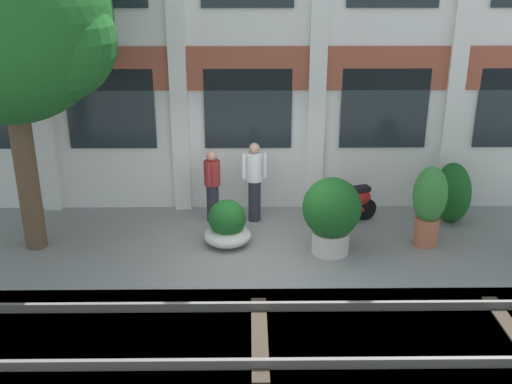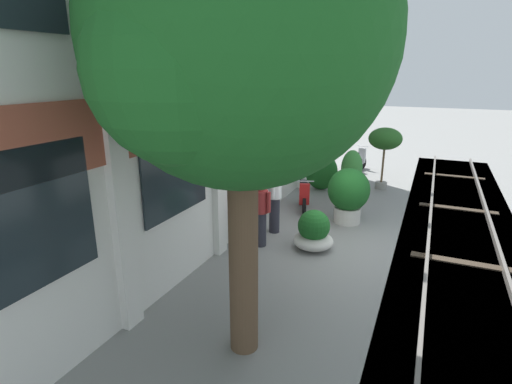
{
  "view_description": "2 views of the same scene",
  "coord_description": "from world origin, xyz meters",
  "px_view_note": "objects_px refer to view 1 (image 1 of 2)",
  "views": [
    {
      "loc": [
        0.03,
        -9.96,
        5.14
      ],
      "look_at": [
        0.15,
        0.93,
        0.96
      ],
      "focal_mm": 42.0,
      "sensor_mm": 36.0,
      "label": 1
    },
    {
      "loc": [
        -8.58,
        -1.63,
        3.89
      ],
      "look_at": [
        -0.72,
        1.89,
        1.27
      ],
      "focal_mm": 28.0,
      "sensor_mm": 36.0,
      "label": 2
    }
  ],
  "objects_px": {
    "broadleaf_tree": "(5,25)",
    "resident_by_doorway": "(254,179)",
    "potted_plant_ribbed_drum": "(429,203)",
    "resident_watching_tracks": "(212,184)",
    "topiary_hedge": "(453,192)",
    "potted_plant_wide_bowl": "(227,226)",
    "potted_plant_fluted_column": "(332,212)",
    "scooter_second_parked": "(350,203)"
  },
  "relations": [
    {
      "from": "resident_by_doorway",
      "to": "broadleaf_tree",
      "type": "bearing_deg",
      "value": -82.45
    },
    {
      "from": "broadleaf_tree",
      "to": "resident_watching_tracks",
      "type": "distance_m",
      "value": 4.87
    },
    {
      "from": "potted_plant_fluted_column",
      "to": "topiary_hedge",
      "type": "distance_m",
      "value": 3.12
    },
    {
      "from": "broadleaf_tree",
      "to": "potted_plant_fluted_column",
      "type": "distance_m",
      "value": 6.58
    },
    {
      "from": "potted_plant_ribbed_drum",
      "to": "resident_watching_tracks",
      "type": "bearing_deg",
      "value": 163.88
    },
    {
      "from": "resident_by_doorway",
      "to": "topiary_hedge",
      "type": "xyz_separation_m",
      "value": [
        4.16,
        -0.05,
        -0.29
      ]
    },
    {
      "from": "resident_by_doorway",
      "to": "resident_watching_tracks",
      "type": "height_order",
      "value": "resident_by_doorway"
    },
    {
      "from": "resident_by_doorway",
      "to": "potted_plant_ribbed_drum",
      "type": "bearing_deg",
      "value": 61.51
    },
    {
      "from": "scooter_second_parked",
      "to": "topiary_hedge",
      "type": "xyz_separation_m",
      "value": [
        2.16,
        0.07,
        0.2
      ]
    },
    {
      "from": "resident_by_doorway",
      "to": "topiary_hedge",
      "type": "relative_size",
      "value": 1.35
    },
    {
      "from": "potted_plant_wide_bowl",
      "to": "resident_by_doorway",
      "type": "relative_size",
      "value": 0.53
    },
    {
      "from": "potted_plant_ribbed_drum",
      "to": "topiary_hedge",
      "type": "height_order",
      "value": "potted_plant_ribbed_drum"
    },
    {
      "from": "resident_by_doorway",
      "to": "resident_watching_tracks",
      "type": "bearing_deg",
      "value": -97.76
    },
    {
      "from": "potted_plant_fluted_column",
      "to": "topiary_hedge",
      "type": "relative_size",
      "value": 1.17
    },
    {
      "from": "broadleaf_tree",
      "to": "resident_watching_tracks",
      "type": "height_order",
      "value": "broadleaf_tree"
    },
    {
      "from": "potted_plant_wide_bowl",
      "to": "potted_plant_fluted_column",
      "type": "height_order",
      "value": "potted_plant_fluted_column"
    },
    {
      "from": "resident_watching_tracks",
      "to": "topiary_hedge",
      "type": "height_order",
      "value": "resident_watching_tracks"
    },
    {
      "from": "broadleaf_tree",
      "to": "potted_plant_ribbed_drum",
      "type": "xyz_separation_m",
      "value": [
        7.55,
        -0.02,
        -3.27
      ]
    },
    {
      "from": "potted_plant_ribbed_drum",
      "to": "resident_by_doorway",
      "type": "relative_size",
      "value": 0.93
    },
    {
      "from": "broadleaf_tree",
      "to": "scooter_second_parked",
      "type": "relative_size",
      "value": 4.56
    },
    {
      "from": "broadleaf_tree",
      "to": "scooter_second_parked",
      "type": "xyz_separation_m",
      "value": [
        6.24,
        1.08,
        -3.71
      ]
    },
    {
      "from": "scooter_second_parked",
      "to": "potted_plant_fluted_column",
      "type": "bearing_deg",
      "value": 47.64
    },
    {
      "from": "broadleaf_tree",
      "to": "potted_plant_wide_bowl",
      "type": "height_order",
      "value": "broadleaf_tree"
    },
    {
      "from": "potted_plant_ribbed_drum",
      "to": "resident_watching_tracks",
      "type": "relative_size",
      "value": 1.03
    },
    {
      "from": "scooter_second_parked",
      "to": "potted_plant_ribbed_drum",
      "type": "bearing_deg",
      "value": 120.45
    },
    {
      "from": "potted_plant_fluted_column",
      "to": "resident_by_doorway",
      "type": "xyz_separation_m",
      "value": [
        -1.42,
        1.53,
        0.11
      ]
    },
    {
      "from": "potted_plant_wide_bowl",
      "to": "potted_plant_ribbed_drum",
      "type": "bearing_deg",
      "value": -0.8
    },
    {
      "from": "broadleaf_tree",
      "to": "resident_by_doorway",
      "type": "xyz_separation_m",
      "value": [
        4.24,
        1.2,
        -3.23
      ]
    },
    {
      "from": "scooter_second_parked",
      "to": "topiary_hedge",
      "type": "relative_size",
      "value": 1.05
    },
    {
      "from": "potted_plant_fluted_column",
      "to": "topiary_hedge",
      "type": "height_order",
      "value": "potted_plant_fluted_column"
    },
    {
      "from": "potted_plant_ribbed_drum",
      "to": "resident_watching_tracks",
      "type": "distance_m",
      "value": 4.37
    },
    {
      "from": "potted_plant_fluted_column",
      "to": "resident_watching_tracks",
      "type": "height_order",
      "value": "resident_watching_tracks"
    },
    {
      "from": "resident_by_doorway",
      "to": "topiary_hedge",
      "type": "bearing_deg",
      "value": 80.98
    },
    {
      "from": "potted_plant_ribbed_drum",
      "to": "topiary_hedge",
      "type": "relative_size",
      "value": 1.26
    },
    {
      "from": "potted_plant_ribbed_drum",
      "to": "resident_by_doorway",
      "type": "distance_m",
      "value": 3.53
    },
    {
      "from": "scooter_second_parked",
      "to": "topiary_hedge",
      "type": "height_order",
      "value": "topiary_hedge"
    },
    {
      "from": "potted_plant_wide_bowl",
      "to": "resident_watching_tracks",
      "type": "distance_m",
      "value": 1.29
    },
    {
      "from": "resident_by_doorway",
      "to": "scooter_second_parked",
      "type": "bearing_deg",
      "value": 78.1
    },
    {
      "from": "potted_plant_ribbed_drum",
      "to": "topiary_hedge",
      "type": "xyz_separation_m",
      "value": [
        0.85,
        1.17,
        -0.25
      ]
    },
    {
      "from": "topiary_hedge",
      "to": "potted_plant_wide_bowl",
      "type": "bearing_deg",
      "value": -166.67
    },
    {
      "from": "potted_plant_ribbed_drum",
      "to": "potted_plant_fluted_column",
      "type": "bearing_deg",
      "value": -170.83
    },
    {
      "from": "potted_plant_wide_bowl",
      "to": "resident_watching_tracks",
      "type": "xyz_separation_m",
      "value": [
        -0.34,
        1.16,
        0.44
      ]
    }
  ]
}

